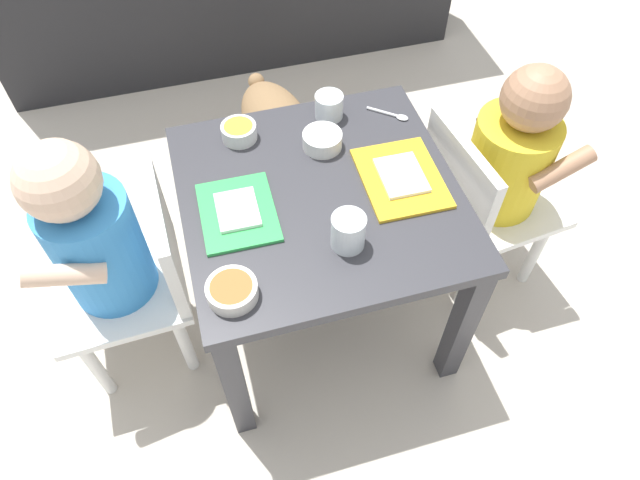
# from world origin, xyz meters

# --- Properties ---
(ground_plane) EXTENTS (7.00, 7.00, 0.00)m
(ground_plane) POSITION_xyz_m (0.00, 0.00, 0.00)
(ground_plane) COLOR beige
(dining_table) EXTENTS (0.56, 0.56, 0.45)m
(dining_table) POSITION_xyz_m (0.00, 0.00, 0.37)
(dining_table) COLOR #333338
(dining_table) RESTS_ON ground
(seated_child_left) EXTENTS (0.29, 0.29, 0.67)m
(seated_child_left) POSITION_xyz_m (-0.44, 0.02, 0.41)
(seated_child_left) COLOR white
(seated_child_left) RESTS_ON ground
(seated_child_right) EXTENTS (0.31, 0.31, 0.64)m
(seated_child_right) POSITION_xyz_m (0.44, 0.03, 0.40)
(seated_child_right) COLOR white
(seated_child_right) RESTS_ON ground
(dog) EXTENTS (0.23, 0.48, 0.29)m
(dog) POSITION_xyz_m (0.02, 0.49, 0.19)
(dog) COLOR olive
(dog) RESTS_ON ground
(food_tray_left) EXTENTS (0.15, 0.18, 0.02)m
(food_tray_left) POSITION_xyz_m (-0.17, -0.01, 0.46)
(food_tray_left) COLOR green
(food_tray_left) RESTS_ON dining_table
(food_tray_right) EXTENTS (0.16, 0.21, 0.02)m
(food_tray_right) POSITION_xyz_m (0.17, -0.01, 0.46)
(food_tray_right) COLOR gold
(food_tray_right) RESTS_ON dining_table
(water_cup_left) EXTENTS (0.06, 0.06, 0.06)m
(water_cup_left) POSITION_xyz_m (0.08, 0.22, 0.48)
(water_cup_left) COLOR white
(water_cup_left) RESTS_ON dining_table
(water_cup_right) EXTENTS (0.06, 0.06, 0.07)m
(water_cup_right) POSITION_xyz_m (0.01, -0.14, 0.49)
(water_cup_right) COLOR white
(water_cup_right) RESTS_ON dining_table
(cereal_bowl_right_side) EXTENTS (0.09, 0.09, 0.03)m
(cereal_bowl_right_side) POSITION_xyz_m (-0.21, -0.19, 0.47)
(cereal_bowl_right_side) COLOR silver
(cereal_bowl_right_side) RESTS_ON dining_table
(cereal_bowl_left_side) EXTENTS (0.08, 0.08, 0.03)m
(cereal_bowl_left_side) POSITION_xyz_m (-0.13, 0.20, 0.47)
(cereal_bowl_left_side) COLOR white
(cereal_bowl_left_side) RESTS_ON dining_table
(veggie_bowl_near) EXTENTS (0.09, 0.09, 0.03)m
(veggie_bowl_near) POSITION_xyz_m (0.04, 0.13, 0.47)
(veggie_bowl_near) COLOR white
(veggie_bowl_near) RESTS_ON dining_table
(spoon_by_left_tray) EXTENTS (0.09, 0.07, 0.01)m
(spoon_by_left_tray) POSITION_xyz_m (0.22, 0.18, 0.46)
(spoon_by_left_tray) COLOR silver
(spoon_by_left_tray) RESTS_ON dining_table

